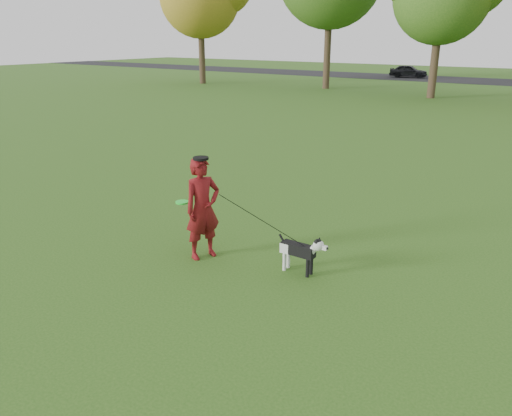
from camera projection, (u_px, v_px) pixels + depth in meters
The scene contains 5 objects.
ground at pixel (232, 253), 8.89m from camera, with size 120.00×120.00×0.00m, color #285116.
man at pixel (203, 209), 8.49m from camera, with size 0.65×0.43×1.78m, color #5A0C0F.
dog at pixel (302, 250), 8.01m from camera, with size 0.91×0.18×0.69m.
car_left at pixel (409, 71), 45.29m from camera, with size 1.33×3.31×1.13m, color black.
man_held_items at pixel (263, 221), 8.02m from camera, with size 2.35×0.61×1.32m.
Camera 1 is at (4.98, -6.44, 3.68)m, focal length 35.00 mm.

